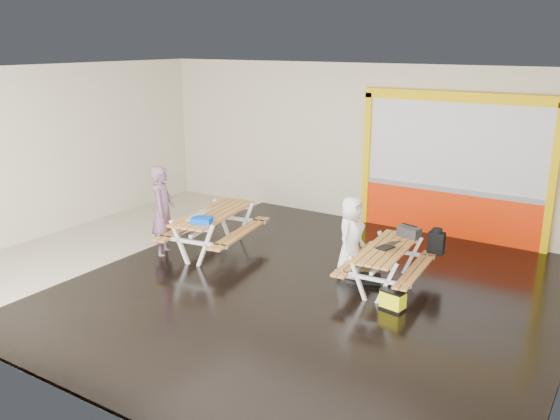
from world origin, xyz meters
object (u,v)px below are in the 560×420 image
Objects in this scene: picnic_table_left at (214,222)px; toolbox at (409,232)px; dark_case at (370,279)px; person_right at (351,236)px; laptop_right at (388,246)px; person_left at (163,211)px; backpack at (436,242)px; blue_pouch at (202,220)px; laptop_left at (197,216)px; fluke_bag at (393,300)px; picnic_table_right at (387,257)px.

picnic_table_left is 3.65m from toolbox.
picnic_table_left reaches higher than dark_case.
person_right is 1.01m from toolbox.
laptop_right is at bearing -96.32° from toolbox.
person_left is 3.88× the size of backpack.
blue_pouch reaches higher than backpack.
person_right is 2.66m from blue_pouch.
toolbox is (0.08, 0.75, 0.04)m from laptop_right.
laptop_left is at bearing 145.49° from blue_pouch.
dark_case is at bearing 132.65° from fluke_bag.
laptop_right is 0.72m from dark_case.
picnic_table_left is at bearing -164.35° from backpack.
dark_case is at bearing 170.06° from laptop_right.
person_right is at bearing 168.15° from dark_case.
person_right is 1.52m from fluke_bag.
blue_pouch is 3.63m from toolbox.
backpack reaches higher than picnic_table_right.
toolbox is at bearing 61.68° from dark_case.
backpack is (1.22, 0.81, -0.10)m from person_right.
toolbox is at bearing 81.18° from picnic_table_right.
toolbox is 1.61m from fluke_bag.
dark_case is (0.43, -0.09, -0.65)m from person_right.
person_right is 2.84m from laptop_left.
laptop_left is at bearing -168.78° from picnic_table_right.
laptop_left is 1.18× the size of fluke_bag.
dark_case is (-0.29, 0.05, -0.66)m from laptop_right.
person_left is (-4.17, -0.79, 0.31)m from picnic_table_right.
laptop_right is at bearing -117.83° from backpack.
picnic_table_left is 3.21m from dark_case.
person_left reaches higher than picnic_table_right.
picnic_table_left is 4.78× the size of laptop_left.
laptop_left is 0.31m from blue_pouch.
picnic_table_right is (3.43, 0.21, -0.08)m from picnic_table_left.
person_left is 4.53m from toolbox.
laptop_left is (-3.43, -0.68, 0.32)m from picnic_table_right.
picnic_table_left is 6.52× the size of blue_pouch.
person_right is (3.48, 0.88, -0.11)m from person_left.
backpack is at bearing 48.59° from dark_case.
backpack is (3.70, 1.75, -0.22)m from blue_pouch.
backpack reaches higher than laptop_right.
person_right is at bearing 20.80° from blue_pouch.
person_left is at bearing -141.92° from picnic_table_left.
picnic_table_left is at bearing 89.92° from laptop_left.
fluke_bag is at bearing -116.46° from person_left.
dark_case is at bearing 16.34° from blue_pouch.
person_right reaches higher than laptop_right.
picnic_table_right is 0.22m from laptop_right.
dark_case is at bearing -103.75° from person_right.
laptop_left is at bearing -90.08° from picnic_table_left.
person_right reaches higher than blue_pouch.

